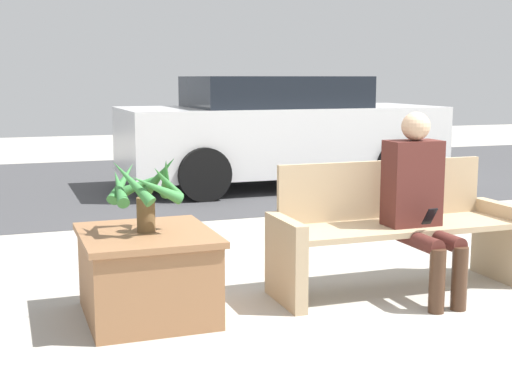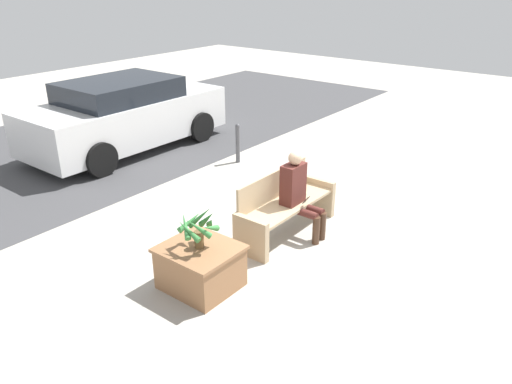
{
  "view_description": "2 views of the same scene",
  "coord_description": "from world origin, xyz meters",
  "px_view_note": "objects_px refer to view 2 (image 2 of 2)",
  "views": [
    {
      "loc": [
        -2.56,
        -4.08,
        1.51
      ],
      "look_at": [
        -0.99,
        0.31,
        0.76
      ],
      "focal_mm": 50.0,
      "sensor_mm": 36.0,
      "label": 1
    },
    {
      "loc": [
        -5.41,
        -3.45,
        3.58
      ],
      "look_at": [
        -0.61,
        0.29,
        0.88
      ],
      "focal_mm": 35.0,
      "sensor_mm": 36.0,
      "label": 2
    }
  ],
  "objects_px": {
    "person_seated": "(298,190)",
    "bollard_post": "(238,142)",
    "potted_plant": "(199,226)",
    "bench": "(284,205)",
    "planter_box": "(200,266)",
    "parked_car": "(125,115)"
  },
  "relations": [
    {
      "from": "planter_box",
      "to": "parked_car",
      "type": "distance_m",
      "value": 5.69
    },
    {
      "from": "bench",
      "to": "bollard_post",
      "type": "relative_size",
      "value": 2.26
    },
    {
      "from": "person_seated",
      "to": "parked_car",
      "type": "relative_size",
      "value": 0.29
    },
    {
      "from": "bench",
      "to": "planter_box",
      "type": "height_order",
      "value": "bench"
    },
    {
      "from": "planter_box",
      "to": "potted_plant",
      "type": "relative_size",
      "value": 1.8
    },
    {
      "from": "bollard_post",
      "to": "potted_plant",
      "type": "bearing_deg",
      "value": -145.99
    },
    {
      "from": "person_seated",
      "to": "parked_car",
      "type": "height_order",
      "value": "parked_car"
    },
    {
      "from": "person_seated",
      "to": "planter_box",
      "type": "bearing_deg",
      "value": 174.52
    },
    {
      "from": "planter_box",
      "to": "parked_car",
      "type": "height_order",
      "value": "parked_car"
    },
    {
      "from": "person_seated",
      "to": "bollard_post",
      "type": "xyz_separation_m",
      "value": [
        1.8,
        2.64,
        -0.28
      ]
    },
    {
      "from": "parked_car",
      "to": "bollard_post",
      "type": "xyz_separation_m",
      "value": [
        0.83,
        -2.45,
        -0.34
      ]
    },
    {
      "from": "potted_plant",
      "to": "bollard_post",
      "type": "distance_m",
      "value": 4.43
    },
    {
      "from": "bench",
      "to": "planter_box",
      "type": "relative_size",
      "value": 2.03
    },
    {
      "from": "bench",
      "to": "person_seated",
      "type": "relative_size",
      "value": 1.43
    },
    {
      "from": "bench",
      "to": "parked_car",
      "type": "xyz_separation_m",
      "value": [
        1.03,
        4.89,
        0.33
      ]
    },
    {
      "from": "bench",
      "to": "person_seated",
      "type": "bearing_deg",
      "value": -71.77
    },
    {
      "from": "potted_plant",
      "to": "bollard_post",
      "type": "height_order",
      "value": "potted_plant"
    },
    {
      "from": "person_seated",
      "to": "potted_plant",
      "type": "distance_m",
      "value": 1.87
    },
    {
      "from": "planter_box",
      "to": "bollard_post",
      "type": "bearing_deg",
      "value": 33.94
    },
    {
      "from": "bollard_post",
      "to": "bench",
      "type": "bearing_deg",
      "value": -127.29
    },
    {
      "from": "person_seated",
      "to": "parked_car",
      "type": "xyz_separation_m",
      "value": [
        0.97,
        5.09,
        0.06
      ]
    },
    {
      "from": "bench",
      "to": "bollard_post",
      "type": "height_order",
      "value": "bench"
    }
  ]
}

